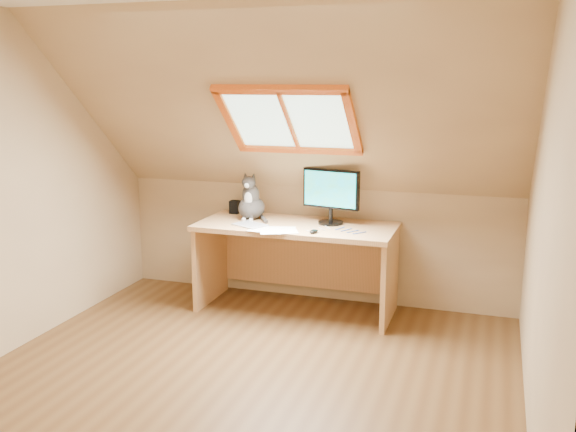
% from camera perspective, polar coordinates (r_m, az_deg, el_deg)
% --- Properties ---
extents(ground, '(3.50, 3.50, 0.00)m').
position_cam_1_polar(ground, '(4.30, -4.31, -14.49)').
color(ground, brown).
rests_on(ground, ground).
extents(room_shell, '(3.52, 3.52, 2.41)m').
position_cam_1_polar(room_shell, '(3.80, -5.19, 4.58)').
color(room_shell, tan).
rests_on(room_shell, ground).
extents(desk, '(1.64, 0.72, 0.75)m').
position_cam_1_polar(desk, '(5.42, 0.95, -2.92)').
color(desk, tan).
rests_on(desk, ground).
extents(monitor, '(0.49, 0.21, 0.46)m').
position_cam_1_polar(monitor, '(5.27, 3.83, 2.08)').
color(monitor, black).
rests_on(monitor, desk).
extents(cat, '(0.23, 0.28, 0.41)m').
position_cam_1_polar(cat, '(5.47, -3.31, 1.23)').
color(cat, '#3F3A38').
rests_on(cat, desk).
extents(desk_speaker, '(0.08, 0.08, 0.12)m').
position_cam_1_polar(desk_speaker, '(5.74, -4.75, 0.80)').
color(desk_speaker, black).
rests_on(desk_speaker, desk).
extents(graphics_tablet, '(0.31, 0.28, 0.01)m').
position_cam_1_polar(graphics_tablet, '(5.26, -3.40, -0.80)').
color(graphics_tablet, '#B2B2B7').
rests_on(graphics_tablet, desk).
extents(mouse, '(0.08, 0.10, 0.03)m').
position_cam_1_polar(mouse, '(4.99, 2.31, -1.38)').
color(mouse, black).
rests_on(mouse, desk).
extents(papers, '(0.35, 0.30, 0.01)m').
position_cam_1_polar(papers, '(5.08, -0.96, -1.27)').
color(papers, white).
rests_on(papers, desk).
extents(cables, '(0.51, 0.26, 0.01)m').
position_cam_1_polar(cables, '(5.09, 4.41, -1.27)').
color(cables, silver).
rests_on(cables, desk).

